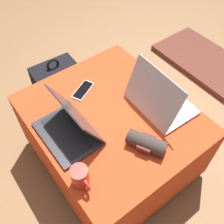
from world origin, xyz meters
TOP-DOWN VIEW (x-y plane):
  - ground_plane at (0.00, 0.00)m, footprint 14.00×14.00m
  - ottoman at (0.00, 0.00)m, footprint 0.91×0.79m
  - laptop_near at (-0.02, -0.23)m, footprint 0.33×0.24m
  - laptop_far at (0.11, 0.23)m, footprint 0.35×0.27m
  - cell_phone at (-0.23, -0.03)m, footprint 0.13×0.17m
  - backpack at (-0.58, -0.04)m, footprint 0.23×0.31m
  - wrist_brace at (0.26, 0.01)m, footprint 0.20×0.15m
  - coffee_mug at (0.23, -0.34)m, footprint 0.12×0.08m

SIDE VIEW (x-z plane):
  - ground_plane at x=0.00m, z-range 0.00..0.00m
  - backpack at x=-0.58m, z-range -0.04..0.44m
  - ottoman at x=0.00m, z-range 0.00..0.47m
  - cell_phone at x=-0.23m, z-range 0.47..0.48m
  - wrist_brace at x=0.26m, z-range 0.47..0.55m
  - laptop_near at x=-0.02m, z-range 0.41..0.63m
  - coffee_mug at x=0.23m, z-range 0.47..0.57m
  - laptop_far at x=0.11m, z-range 0.40..0.65m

